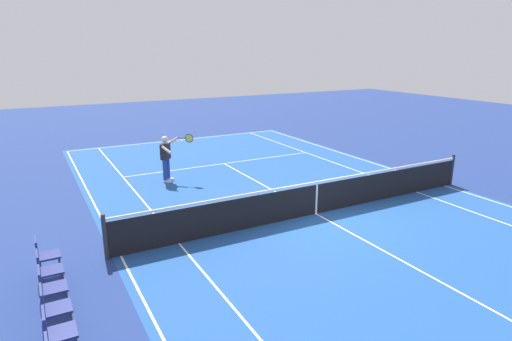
{
  "coord_description": "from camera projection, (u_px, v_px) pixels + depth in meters",
  "views": [
    {
      "loc": [
        -9.31,
        7.02,
        4.57
      ],
      "look_at": [
        2.05,
        0.85,
        0.9
      ],
      "focal_mm": 30.02,
      "sensor_mm": 36.0,
      "label": 1
    }
  ],
  "objects": [
    {
      "name": "ground_plane",
      "position": [
        316.0,
        214.0,
        12.34
      ],
      "size": [
        60.0,
        60.0,
        0.0
      ],
      "primitive_type": "plane",
      "color": "navy"
    },
    {
      "name": "court_slab",
      "position": [
        316.0,
        214.0,
        12.34
      ],
      "size": [
        24.2,
        11.4,
        0.0
      ],
      "primitive_type": "cube",
      "color": "#1E4C93",
      "rests_on": "ground_plane"
    },
    {
      "name": "court_line_markings",
      "position": [
        316.0,
        214.0,
        12.34
      ],
      "size": [
        23.85,
        11.05,
        0.01
      ],
      "color": "white",
      "rests_on": "ground_plane"
    },
    {
      "name": "tennis_net",
      "position": [
        316.0,
        198.0,
        12.21
      ],
      "size": [
        0.1,
        11.7,
        1.08
      ],
      "color": "#2D2D33",
      "rests_on": "ground_plane"
    },
    {
      "name": "tennis_player_near",
      "position": [
        167.0,
        156.0,
        15.14
      ],
      "size": [
        0.75,
        1.15,
        1.7
      ],
      "color": "navy",
      "rests_on": "ground_plane"
    },
    {
      "name": "tennis_ball",
      "position": [
        373.0,
        180.0,
        15.45
      ],
      "size": [
        0.07,
        0.07,
        0.07
      ],
      "primitive_type": "sphere",
      "color": "#CCE01E",
      "rests_on": "ground_plane"
    },
    {
      "name": "spectator_chair_2",
      "position": [
        55.0,
        331.0,
        6.38
      ],
      "size": [
        0.44,
        0.44,
        0.88
      ],
      "color": "#38383D",
      "rests_on": "ground_plane"
    },
    {
      "name": "spectator_chair_3",
      "position": [
        52.0,
        307.0,
        6.99
      ],
      "size": [
        0.44,
        0.44,
        0.88
      ],
      "color": "#38383D",
      "rests_on": "ground_plane"
    },
    {
      "name": "spectator_chair_4",
      "position": [
        49.0,
        286.0,
        7.59
      ],
      "size": [
        0.44,
        0.44,
        0.88
      ],
      "color": "#38383D",
      "rests_on": "ground_plane"
    },
    {
      "name": "spectator_chair_5",
      "position": [
        46.0,
        269.0,
        8.2
      ],
      "size": [
        0.44,
        0.44,
        0.88
      ],
      "color": "#38383D",
      "rests_on": "ground_plane"
    },
    {
      "name": "spectator_chair_6",
      "position": [
        44.0,
        254.0,
        8.8
      ],
      "size": [
        0.44,
        0.44,
        0.88
      ],
      "color": "#38383D",
      "rests_on": "ground_plane"
    }
  ]
}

